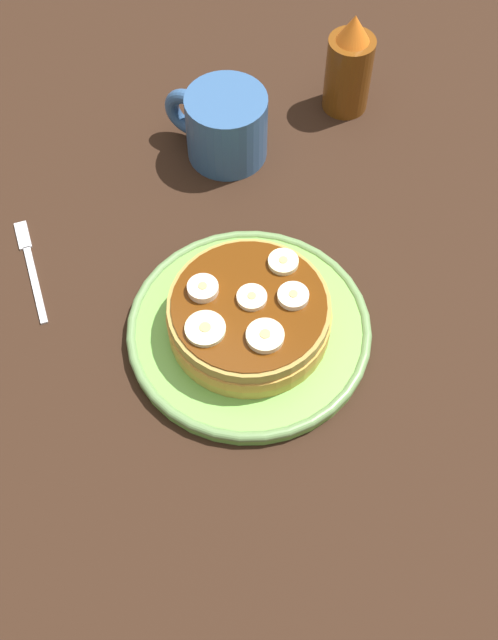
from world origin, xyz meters
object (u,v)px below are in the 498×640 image
(banana_slice_1, at_px, (265,336))
(banana_slice_0, at_px, (248,296))
(fork, at_px, (30,263))
(pancake_stack, at_px, (249,314))
(banana_slice_4, at_px, (293,296))
(plate, at_px, (249,330))
(banana_slice_3, at_px, (203,289))
(banana_slice_5, at_px, (283,262))
(syrup_bottle, at_px, (349,68))
(banana_slice_2, at_px, (205,329))
(coffee_mug, at_px, (224,125))

(banana_slice_1, bearing_deg, banana_slice_0, -43.34)
(banana_slice_0, relative_size, fork, 0.27)
(pancake_stack, bearing_deg, banana_slice_4, -147.26)
(plate, relative_size, banana_slice_3, 8.10)
(banana_slice_5, bearing_deg, banana_slice_1, 104.48)
(plate, xyz_separation_m, banana_slice_4, (-0.03, -0.02, 0.05))
(banana_slice_3, xyz_separation_m, banana_slice_5, (-0.05, -0.06, -0.00))
(plate, bearing_deg, banana_slice_5, -98.54)
(pancake_stack, height_order, banana_slice_5, banana_slice_5)
(banana_slice_0, xyz_separation_m, syrup_bottle, (0.04, -0.32, -0.00))
(fork, bearing_deg, banana_slice_3, -174.02)
(banana_slice_1, xyz_separation_m, banana_slice_3, (0.07, -0.02, 0.00))
(plate, height_order, syrup_bottle, syrup_bottle)
(banana_slice_2, relative_size, banana_slice_4, 1.27)
(banana_slice_3, bearing_deg, coffee_mug, -66.72)
(plate, height_order, coffee_mug, coffee_mug)
(plate, relative_size, banana_slice_1, 6.87)
(banana_slice_5, height_order, syrup_bottle, syrup_bottle)
(banana_slice_5, bearing_deg, fork, 18.35)
(banana_slice_5, bearing_deg, plate, 81.46)
(pancake_stack, bearing_deg, plate, 125.28)
(pancake_stack, relative_size, syrup_bottle, 1.28)
(banana_slice_1, height_order, banana_slice_4, same)
(pancake_stack, xyz_separation_m, banana_slice_2, (0.02, 0.04, 0.02))
(banana_slice_0, xyz_separation_m, banana_slice_1, (-0.03, 0.03, 0.00))
(coffee_mug, relative_size, fork, 1.18)
(coffee_mug, relative_size, syrup_bottle, 0.99)
(syrup_bottle, bearing_deg, banana_slice_2, 93.29)
(pancake_stack, height_order, coffee_mug, coffee_mug)
(syrup_bottle, bearing_deg, banana_slice_3, 89.90)
(plate, relative_size, coffee_mug, 1.93)
(banana_slice_2, xyz_separation_m, coffee_mug, (0.11, -0.24, -0.02))
(banana_slice_2, bearing_deg, syrup_bottle, -86.71)
(banana_slice_0, relative_size, banana_slice_5, 0.97)
(pancake_stack, xyz_separation_m, coffee_mug, (0.13, -0.20, 0.01))
(pancake_stack, distance_m, fork, 0.23)
(banana_slice_2, relative_size, coffee_mug, 0.30)
(banana_slice_0, distance_m, coffee_mug, 0.23)
(banana_slice_5, relative_size, fork, 0.28)
(banana_slice_4, bearing_deg, coffee_mug, -47.02)
(pancake_stack, bearing_deg, banana_slice_0, -52.12)
(banana_slice_4, relative_size, banana_slice_5, 1.01)
(pancake_stack, height_order, syrup_bottle, syrup_bottle)
(pancake_stack, relative_size, banana_slice_3, 5.42)
(plate, relative_size, banana_slice_5, 8.16)
(plate, bearing_deg, coffee_mug, -56.55)
(plate, xyz_separation_m, fork, (0.23, 0.03, -0.01))
(banana_slice_1, bearing_deg, banana_slice_3, -14.72)
(banana_slice_0, distance_m, syrup_bottle, 0.32)
(banana_slice_1, xyz_separation_m, fork, (0.26, 0.00, -0.05))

